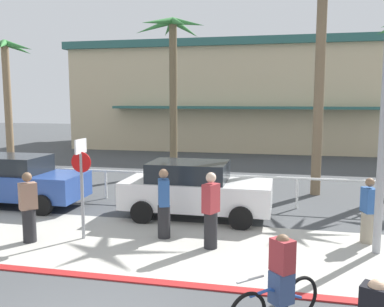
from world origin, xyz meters
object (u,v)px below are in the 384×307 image
(car_blue_1, at_px, (17,180))
(cyclist_blue_0, at_px, (279,283))
(pedestrian_1, at_px, (368,214))
(pedestrian_3, at_px, (211,213))
(car_white_2, at_px, (195,189))
(palm_tree_1, at_px, (172,60))
(palm_tree_2, at_px, (322,33))
(palm_tree_0, at_px, (6,75))
(stop_sign_bike_lane, at_px, (82,174))
(pedestrian_2, at_px, (164,206))
(pedestrian_0, at_px, (29,210))

(car_blue_1, xyz_separation_m, cyclist_blue_0, (8.59, -5.70, -0.18))
(pedestrian_1, distance_m, pedestrian_3, 3.90)
(car_white_2, bearing_deg, car_blue_1, 179.07)
(car_blue_1, bearing_deg, palm_tree_1, 63.39)
(palm_tree_2, xyz_separation_m, car_blue_1, (-9.84, -3.87, -5.01))
(palm_tree_0, bearing_deg, palm_tree_1, 3.19)
(stop_sign_bike_lane, bearing_deg, pedestrian_2, 13.53)
(stop_sign_bike_lane, bearing_deg, palm_tree_0, 133.40)
(stop_sign_bike_lane, relative_size, car_white_2, 0.58)
(cyclist_blue_0, bearing_deg, stop_sign_bike_lane, 147.63)
(palm_tree_1, distance_m, cyclist_blue_0, 14.43)
(palm_tree_0, height_order, pedestrian_0, palm_tree_0)
(pedestrian_0, bearing_deg, pedestrian_2, 17.54)
(cyclist_blue_0, height_order, pedestrian_1, pedestrian_1)
(palm_tree_2, bearing_deg, pedestrian_2, -124.81)
(car_white_2, xyz_separation_m, pedestrian_2, (-0.38, -2.02, -0.03))
(palm_tree_1, bearing_deg, car_white_2, -70.12)
(pedestrian_2, bearing_deg, pedestrian_3, -20.34)
(pedestrian_2, bearing_deg, palm_tree_2, 55.19)
(pedestrian_1, relative_size, pedestrian_3, 0.89)
(stop_sign_bike_lane, height_order, pedestrian_3, stop_sign_bike_lane)
(car_blue_1, xyz_separation_m, pedestrian_2, (5.68, -2.11, -0.03))
(palm_tree_2, bearing_deg, stop_sign_bike_lane, -133.58)
(palm_tree_1, height_order, pedestrian_2, palm_tree_1)
(cyclist_blue_0, xyz_separation_m, pedestrian_3, (-1.62, 3.11, 0.17))
(pedestrian_3, bearing_deg, palm_tree_0, 142.57)
(palm_tree_2, distance_m, pedestrian_3, 8.67)
(palm_tree_0, distance_m, pedestrian_2, 14.21)
(pedestrian_2, relative_size, pedestrian_3, 0.98)
(car_white_2, xyz_separation_m, pedestrian_1, (4.62, -1.29, -0.12))
(pedestrian_2, height_order, pedestrian_3, pedestrian_3)
(palm_tree_1, height_order, palm_tree_2, palm_tree_2)
(pedestrian_0, relative_size, pedestrian_1, 1.08)
(pedestrian_0, distance_m, pedestrian_1, 8.36)
(car_blue_1, distance_m, pedestrian_2, 6.06)
(cyclist_blue_0, bearing_deg, car_blue_1, 146.41)
(pedestrian_1, bearing_deg, pedestrian_0, -168.08)
(stop_sign_bike_lane, xyz_separation_m, pedestrian_3, (3.28, 0.00, -0.81))
(stop_sign_bike_lane, xyz_separation_m, car_white_2, (2.37, 2.50, -0.81))
(palm_tree_1, bearing_deg, pedestrian_0, -95.63)
(palm_tree_0, relative_size, pedestrian_3, 3.49)
(palm_tree_2, xyz_separation_m, car_white_2, (-3.79, -3.97, -5.01))
(palm_tree_1, height_order, car_blue_1, palm_tree_1)
(car_white_2, height_order, pedestrian_0, pedestrian_0)
(stop_sign_bike_lane, distance_m, palm_tree_1, 10.25)
(pedestrian_2, bearing_deg, car_blue_1, 159.56)
(pedestrian_3, bearing_deg, stop_sign_bike_lane, -179.97)
(pedestrian_1, distance_m, pedestrian_2, 5.05)
(stop_sign_bike_lane, distance_m, palm_tree_2, 9.87)
(cyclist_blue_0, relative_size, pedestrian_3, 0.81)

